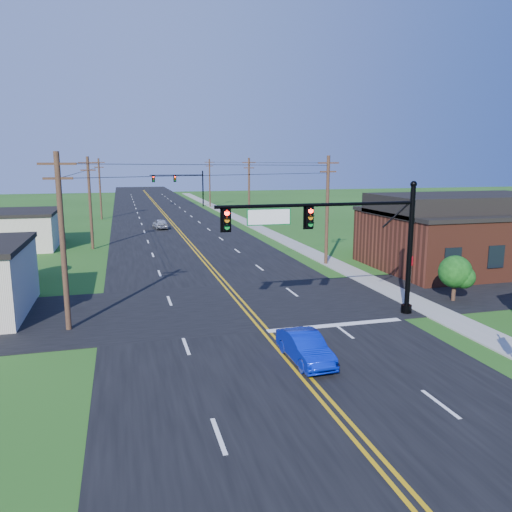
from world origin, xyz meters
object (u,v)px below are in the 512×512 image
object	(u,v)px
signal_mast_far	(180,183)
stop_sign	(411,264)
signal_mast_main	(336,234)
blue_car	(305,348)

from	to	relation	value
signal_mast_far	stop_sign	size ratio (longest dim) A/B	5.48
signal_mast_far	stop_sign	xyz separation A→B (m)	(8.47, -65.88, -3.10)
signal_mast_main	stop_sign	size ratio (longest dim) A/B	5.64
signal_mast_main	signal_mast_far	bearing A→B (deg)	89.92
signal_mast_main	signal_mast_far	size ratio (longest dim) A/B	1.03
signal_mast_main	signal_mast_far	xyz separation A→B (m)	(0.10, 72.00, -0.20)
blue_car	signal_mast_main	bearing A→B (deg)	52.34
signal_mast_far	blue_car	distance (m)	77.31
blue_car	stop_sign	bearing A→B (deg)	40.25
signal_mast_main	stop_sign	xyz separation A→B (m)	(8.57, 6.12, -3.31)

